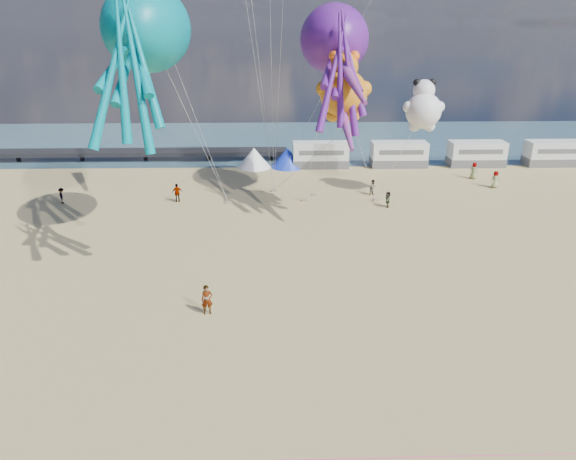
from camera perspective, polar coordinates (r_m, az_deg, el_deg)
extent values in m
plane|color=tan|center=(26.17, -2.21, -16.32)|extent=(120.00, 120.00, 0.00)
plane|color=#355566|center=(77.25, -1.88, 9.89)|extent=(120.00, 120.00, 0.00)
cube|color=black|center=(72.13, -24.98, 7.78)|extent=(60.00, 3.00, 0.50)
cube|color=silver|center=(62.55, 3.63, 8.35)|extent=(6.60, 2.50, 3.00)
cube|color=silver|center=(64.10, 12.20, 8.23)|extent=(6.60, 2.50, 3.00)
cube|color=silver|center=(66.98, 20.20, 7.96)|extent=(6.60, 2.50, 3.00)
cube|color=silver|center=(71.02, 27.41, 7.59)|extent=(6.60, 2.50, 3.00)
cone|color=white|center=(62.41, -3.79, 8.03)|extent=(4.00, 4.00, 2.40)
cone|color=#1933CC|center=(62.39, -0.08, 8.07)|extent=(4.00, 4.00, 2.40)
cylinder|color=#F2338C|center=(22.44, -2.33, -24.21)|extent=(34.00, 0.03, 0.03)
imported|color=tan|center=(31.15, -8.99, -7.67)|extent=(0.75, 0.56, 1.87)
imported|color=#7F6659|center=(61.19, 19.94, 6.21)|extent=(0.81, 0.77, 1.86)
imported|color=#7F6659|center=(52.73, 9.43, 4.69)|extent=(0.93, 0.83, 1.59)
imported|color=#7F6659|center=(54.18, -23.83, 3.51)|extent=(0.80, 0.90, 1.53)
imported|color=#7F6659|center=(51.08, -12.20, 4.06)|extent=(1.31, 0.94, 1.83)
imported|color=#7F6659|center=(49.43, 11.02, 3.36)|extent=(0.48, 0.93, 1.51)
imported|color=#7F6659|center=(58.57, 22.04, 5.22)|extent=(0.71, 0.52, 1.81)
cube|color=gray|center=(50.04, -6.67, 3.07)|extent=(0.50, 0.35, 0.22)
cube|color=gray|center=(50.37, 1.85, 3.34)|extent=(0.50, 0.35, 0.22)
cube|color=gray|center=(51.19, 9.75, 3.34)|extent=(0.50, 0.35, 0.22)
cube|color=gray|center=(52.01, 2.89, 3.93)|extent=(0.50, 0.35, 0.22)
cube|color=gray|center=(53.34, -1.58, 4.42)|extent=(0.50, 0.35, 0.22)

